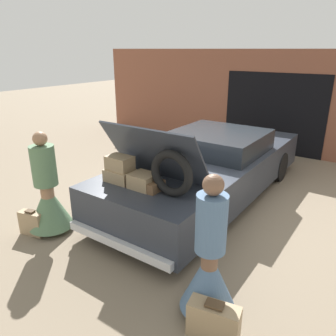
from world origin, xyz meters
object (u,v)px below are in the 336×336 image
object	(u,v)px
suitcase_beside_left_person	(32,223)
suitcase_beside_right_person	(214,321)
person_left	(48,197)
person_right	(209,267)
car	(210,168)

from	to	relation	value
suitcase_beside_left_person	suitcase_beside_right_person	distance (m)	3.29
person_left	suitcase_beside_right_person	size ratio (longest dim) A/B	2.96
person_right	car	bearing A→B (deg)	38.99
suitcase_beside_right_person	car	bearing A→B (deg)	119.02
suitcase_beside_left_person	person_left	bearing A→B (deg)	62.23
car	suitcase_beside_left_person	world-z (taller)	car
car	suitcase_beside_left_person	distance (m)	3.35
person_right	suitcase_beside_left_person	bearing A→B (deg)	103.61
car	person_left	world-z (taller)	car
person_left	person_right	world-z (taller)	person_right
person_left	car	bearing A→B (deg)	164.65
suitcase_beside_right_person	suitcase_beside_left_person	bearing A→B (deg)	177.76
suitcase_beside_left_person	car	bearing A→B (deg)	61.11
person_left	suitcase_beside_right_person	bearing A→B (deg)	96.68
person_right	suitcase_beside_left_person	distance (m)	3.10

